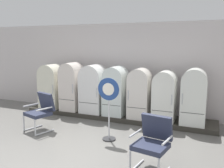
{
  "coord_description": "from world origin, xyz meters",
  "views": [
    {
      "loc": [
        2.66,
        -3.74,
        2.27
      ],
      "look_at": [
        -0.0,
        2.75,
        1.1
      ],
      "focal_mm": 38.9,
      "sensor_mm": 36.0,
      "label": 1
    }
  ],
  "objects_px": {
    "refrigerator_1": "(71,85)",
    "armchair_right": "(153,140)",
    "refrigerator_4": "(140,92)",
    "refrigerator_5": "(165,95)",
    "refrigerator_3": "(115,89)",
    "refrigerator_6": "(194,95)",
    "refrigerator_2": "(93,87)",
    "armchair_left": "(41,110)",
    "sign_stand": "(109,108)",
    "refrigerator_0": "(51,85)"
  },
  "relations": [
    {
      "from": "refrigerator_2",
      "to": "refrigerator_5",
      "type": "distance_m",
      "value": 2.23
    },
    {
      "from": "refrigerator_1",
      "to": "armchair_right",
      "type": "relative_size",
      "value": 1.55
    },
    {
      "from": "refrigerator_0",
      "to": "refrigerator_6",
      "type": "relative_size",
      "value": 0.97
    },
    {
      "from": "refrigerator_0",
      "to": "armchair_left",
      "type": "distance_m",
      "value": 1.87
    },
    {
      "from": "refrigerator_5",
      "to": "armchair_right",
      "type": "xyz_separation_m",
      "value": [
        0.26,
        -2.55,
        -0.31
      ]
    },
    {
      "from": "refrigerator_1",
      "to": "refrigerator_4",
      "type": "relative_size",
      "value": 1.07
    },
    {
      "from": "refrigerator_6",
      "to": "armchair_left",
      "type": "bearing_deg",
      "value": -155.95
    },
    {
      "from": "refrigerator_2",
      "to": "armchair_right",
      "type": "xyz_separation_m",
      "value": [
        2.49,
        -2.57,
        -0.36
      ]
    },
    {
      "from": "refrigerator_1",
      "to": "sign_stand",
      "type": "xyz_separation_m",
      "value": [
        1.99,
        -1.58,
        -0.17
      ]
    },
    {
      "from": "refrigerator_1",
      "to": "armchair_right",
      "type": "bearing_deg",
      "value": -37.95
    },
    {
      "from": "refrigerator_3",
      "to": "sign_stand",
      "type": "height_order",
      "value": "refrigerator_3"
    },
    {
      "from": "refrigerator_3",
      "to": "sign_stand",
      "type": "xyz_separation_m",
      "value": [
        0.47,
        -1.62,
        -0.12
      ]
    },
    {
      "from": "refrigerator_5",
      "to": "armchair_right",
      "type": "distance_m",
      "value": 2.58
    },
    {
      "from": "refrigerator_6",
      "to": "refrigerator_0",
      "type": "bearing_deg",
      "value": -179.7
    },
    {
      "from": "refrigerator_0",
      "to": "armchair_right",
      "type": "height_order",
      "value": "refrigerator_0"
    },
    {
      "from": "armchair_left",
      "to": "armchair_right",
      "type": "relative_size",
      "value": 1.0
    },
    {
      "from": "refrigerator_3",
      "to": "refrigerator_5",
      "type": "distance_m",
      "value": 1.48
    },
    {
      "from": "armchair_right",
      "to": "sign_stand",
      "type": "distance_m",
      "value": 1.6
    },
    {
      "from": "refrigerator_5",
      "to": "armchair_right",
      "type": "bearing_deg",
      "value": -84.22
    },
    {
      "from": "refrigerator_0",
      "to": "refrigerator_3",
      "type": "height_order",
      "value": "refrigerator_3"
    },
    {
      "from": "refrigerator_1",
      "to": "refrigerator_4",
      "type": "bearing_deg",
      "value": -0.29
    },
    {
      "from": "armchair_right",
      "to": "sign_stand",
      "type": "bearing_deg",
      "value": 143.06
    },
    {
      "from": "refrigerator_2",
      "to": "refrigerator_4",
      "type": "xyz_separation_m",
      "value": [
        1.51,
        -0.04,
        -0.02
      ]
    },
    {
      "from": "refrigerator_1",
      "to": "sign_stand",
      "type": "bearing_deg",
      "value": -38.58
    },
    {
      "from": "refrigerator_2",
      "to": "refrigerator_6",
      "type": "height_order",
      "value": "refrigerator_6"
    },
    {
      "from": "refrigerator_2",
      "to": "refrigerator_5",
      "type": "relative_size",
      "value": 1.07
    },
    {
      "from": "refrigerator_5",
      "to": "armchair_left",
      "type": "xyz_separation_m",
      "value": [
        -2.92,
        -1.65,
        -0.31
      ]
    },
    {
      "from": "refrigerator_3",
      "to": "armchair_left",
      "type": "distance_m",
      "value": 2.24
    },
    {
      "from": "refrigerator_1",
      "to": "refrigerator_5",
      "type": "xyz_separation_m",
      "value": [
        3.0,
        0.01,
        -0.08
      ]
    },
    {
      "from": "refrigerator_0",
      "to": "refrigerator_2",
      "type": "xyz_separation_m",
      "value": [
        1.55,
        0.05,
        0.02
      ]
    },
    {
      "from": "refrigerator_0",
      "to": "armchair_left",
      "type": "height_order",
      "value": "refrigerator_0"
    },
    {
      "from": "refrigerator_5",
      "to": "armchair_right",
      "type": "height_order",
      "value": "refrigerator_5"
    },
    {
      "from": "refrigerator_0",
      "to": "refrigerator_3",
      "type": "xyz_separation_m",
      "value": [
        2.3,
        0.05,
        0.01
      ]
    },
    {
      "from": "refrigerator_1",
      "to": "refrigerator_6",
      "type": "bearing_deg",
      "value": 0.07
    },
    {
      "from": "refrigerator_5",
      "to": "refrigerator_6",
      "type": "xyz_separation_m",
      "value": [
        0.77,
        -0.01,
        0.05
      ]
    },
    {
      "from": "refrigerator_5",
      "to": "sign_stand",
      "type": "bearing_deg",
      "value": -122.42
    },
    {
      "from": "refrigerator_4",
      "to": "refrigerator_5",
      "type": "relative_size",
      "value": 1.03
    },
    {
      "from": "armchair_right",
      "to": "refrigerator_0",
      "type": "bearing_deg",
      "value": 148.01
    },
    {
      "from": "refrigerator_1",
      "to": "armchair_right",
      "type": "xyz_separation_m",
      "value": [
        3.26,
        -2.54,
        -0.39
      ]
    },
    {
      "from": "refrigerator_1",
      "to": "refrigerator_3",
      "type": "bearing_deg",
      "value": 1.23
    },
    {
      "from": "refrigerator_1",
      "to": "refrigerator_3",
      "type": "height_order",
      "value": "refrigerator_1"
    },
    {
      "from": "armchair_left",
      "to": "refrigerator_6",
      "type": "bearing_deg",
      "value": 24.05
    },
    {
      "from": "refrigerator_3",
      "to": "refrigerator_6",
      "type": "relative_size",
      "value": 0.98
    },
    {
      "from": "refrigerator_4",
      "to": "sign_stand",
      "type": "relative_size",
      "value": 0.96
    },
    {
      "from": "refrigerator_4",
      "to": "armchair_right",
      "type": "height_order",
      "value": "refrigerator_4"
    },
    {
      "from": "refrigerator_4",
      "to": "armchair_right",
      "type": "xyz_separation_m",
      "value": [
        0.97,
        -2.53,
        -0.34
      ]
    },
    {
      "from": "armchair_right",
      "to": "sign_stand",
      "type": "relative_size",
      "value": 0.66
    },
    {
      "from": "refrigerator_1",
      "to": "refrigerator_2",
      "type": "height_order",
      "value": "refrigerator_1"
    },
    {
      "from": "armchair_left",
      "to": "refrigerator_3",
      "type": "bearing_deg",
      "value": 49.25
    },
    {
      "from": "refrigerator_3",
      "to": "armchair_left",
      "type": "bearing_deg",
      "value": -130.75
    }
  ]
}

